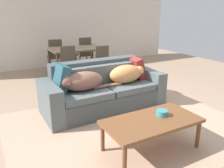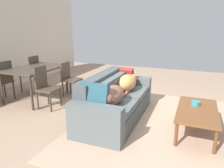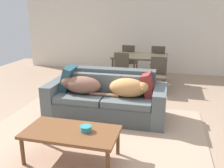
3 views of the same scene
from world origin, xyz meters
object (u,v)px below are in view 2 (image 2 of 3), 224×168
object	(u,v)px
dog_on_left_cushion	(112,96)
bowl_on_coffee_table	(195,103)
dining_table	(35,70)
dining_chair_far_right	(32,72)
dining_chair_far_left	(3,79)
dining_chair_near_left	(45,86)
throw_pillow_by_right_arm	(124,77)
dog_on_right_cushion	(127,82)
coffee_table	(197,112)
dining_chair_near_right	(70,77)
throw_pillow_by_left_arm	(94,97)
couch	(114,102)

from	to	relation	value
dog_on_left_cushion	bowl_on_coffee_table	world-z (taller)	dog_on_left_cushion
bowl_on_coffee_table	dining_table	distance (m)	3.60
dining_chair_far_right	dining_chair_far_left	bearing A→B (deg)	-5.87
bowl_on_coffee_table	dining_chair_near_left	bearing A→B (deg)	93.93
throw_pillow_by_right_arm	dog_on_right_cushion	bearing A→B (deg)	-150.63
dining_table	dining_chair_far_right	world-z (taller)	dining_chair_far_right
coffee_table	dining_table	world-z (taller)	dining_table
throw_pillow_by_right_arm	dining_chair_near_right	bearing A→B (deg)	87.66
throw_pillow_by_left_arm	dining_chair_far_right	distance (m)	3.03
throw_pillow_by_right_arm	dining_chair_far_left	distance (m)	2.83
couch	throw_pillow_by_right_arm	world-z (taller)	throw_pillow_by_right_arm
couch	bowl_on_coffee_table	xyz separation A→B (m)	(0.13, -1.44, 0.13)
dog_on_left_cushion	dining_chair_far_left	world-z (taller)	dining_chair_far_left
bowl_on_coffee_table	dining_chair_near_left	world-z (taller)	dining_chair_near_left
throw_pillow_by_left_arm	dining_chair_far_right	xyz separation A→B (m)	(1.49, 2.63, -0.12)
dog_on_left_cushion	throw_pillow_by_left_arm	distance (m)	0.36
couch	bowl_on_coffee_table	world-z (taller)	couch
couch	throw_pillow_by_left_arm	size ratio (longest dim) A/B	4.71
dog_on_left_cushion	dog_on_right_cushion	world-z (taller)	dog_on_right_cushion
dining_chair_far_left	dining_chair_near_right	bearing A→B (deg)	131.08
couch	dog_on_right_cushion	distance (m)	0.53
bowl_on_coffee_table	throw_pillow_by_left_arm	bearing A→B (deg)	120.89
bowl_on_coffee_table	dining_chair_far_right	distance (m)	4.16
throw_pillow_by_right_arm	coffee_table	distance (m)	1.76
bowl_on_coffee_table	dining_chair_near_left	xyz separation A→B (m)	(-0.21, 2.99, 0.04)
coffee_table	dining_chair_far_left	distance (m)	4.25
coffee_table	dining_chair_near_right	xyz separation A→B (m)	(0.87, 3.01, 0.10)
dining_table	dining_chair_far_left	world-z (taller)	dining_chair_far_left
dining_table	coffee_table	bearing A→B (deg)	-95.95
dining_chair_far_left	dining_chair_far_right	distance (m)	0.82
dog_on_right_cushion	coffee_table	world-z (taller)	dog_on_right_cushion
couch	dog_on_left_cushion	world-z (taller)	couch
dining_chair_near_right	dog_on_left_cushion	bearing A→B (deg)	-127.20
dog_on_left_cushion	dining_chair_far_left	bearing A→B (deg)	82.17
dog_on_left_cushion	dining_chair_near_left	size ratio (longest dim) A/B	0.94
dining_chair_near_left	couch	bearing A→B (deg)	-87.01
bowl_on_coffee_table	dog_on_left_cushion	bearing A→B (deg)	113.46
coffee_table	dining_chair_near_right	world-z (taller)	dining_chair_near_right
throw_pillow_by_right_arm	dog_on_left_cushion	bearing A→B (deg)	-170.90
dog_on_left_cushion	bowl_on_coffee_table	size ratio (longest dim) A/B	5.90
dog_on_left_cushion	throw_pillow_by_right_arm	size ratio (longest dim) A/B	2.05
coffee_table	dining_chair_far_left	world-z (taller)	dining_chair_far_left
dog_on_right_cushion	dining_table	distance (m)	2.27
dog_on_right_cushion	bowl_on_coffee_table	world-z (taller)	dog_on_right_cushion
coffee_table	dining_table	bearing A→B (deg)	84.05
couch	dog_on_right_cushion	world-z (taller)	couch
dining_chair_far_right	throw_pillow_by_left_arm	bearing A→B (deg)	60.97
dining_chair_far_right	dining_table	bearing A→B (deg)	52.21
dog_on_left_cushion	throw_pillow_by_right_arm	world-z (taller)	throw_pillow_by_right_arm
throw_pillow_by_left_arm	dining_chair_far_left	world-z (taller)	dining_chair_far_left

